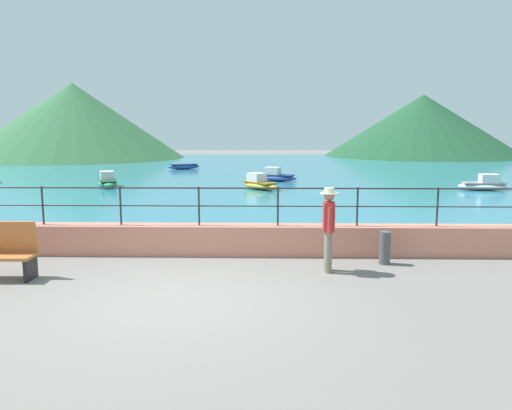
# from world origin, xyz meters

# --- Properties ---
(ground_plane) EXTENTS (120.00, 120.00, 0.00)m
(ground_plane) POSITION_xyz_m (0.00, 0.00, 0.00)
(ground_plane) COLOR slate
(promenade_wall) EXTENTS (20.00, 0.56, 0.70)m
(promenade_wall) POSITION_xyz_m (0.00, 3.20, 0.35)
(promenade_wall) COLOR tan
(promenade_wall) RESTS_ON ground
(railing) EXTENTS (18.44, 0.04, 0.90)m
(railing) POSITION_xyz_m (0.00, 3.20, 1.32)
(railing) COLOR #282623
(railing) RESTS_ON promenade_wall
(lake_water) EXTENTS (64.00, 44.32, 0.06)m
(lake_water) POSITION_xyz_m (0.00, 25.84, 0.03)
(lake_water) COLOR teal
(lake_water) RESTS_ON ground
(hill_main) EXTENTS (21.40, 21.40, 7.31)m
(hill_main) POSITION_xyz_m (-17.33, 40.70, 3.66)
(hill_main) COLOR #33663D
(hill_main) RESTS_ON ground
(hill_secondary) EXTENTS (20.35, 20.35, 6.45)m
(hill_secondary) POSITION_xyz_m (17.87, 45.07, 3.22)
(hill_secondary) COLOR #1E4C2D
(hill_secondary) RESTS_ON ground
(person_walking) EXTENTS (0.38, 0.57, 1.75)m
(person_walking) POSITION_xyz_m (2.85, 1.81, 0.98)
(person_walking) COLOR slate
(person_walking) RESTS_ON ground
(bollard) EXTENTS (0.24, 0.24, 0.72)m
(bollard) POSITION_xyz_m (4.16, 2.43, 0.36)
(bollard) COLOR #4C4C51
(bollard) RESTS_ON ground
(boat_0) EXTENTS (1.68, 2.47, 0.76)m
(boat_0) POSITION_xyz_m (-6.38, 16.32, 0.33)
(boat_0) COLOR #338C59
(boat_0) RESTS_ON lake_water
(boat_2) EXTENTS (2.47, 1.71, 0.76)m
(boat_2) POSITION_xyz_m (2.08, 19.22, 0.33)
(boat_2) COLOR #2D4C9E
(boat_2) RESTS_ON lake_water
(boat_3) EXTENTS (2.15, 2.35, 0.76)m
(boat_3) POSITION_xyz_m (1.21, 15.49, 0.33)
(boat_3) COLOR gold
(boat_3) RESTS_ON lake_water
(boat_4) EXTENTS (2.37, 1.11, 0.76)m
(boat_4) POSITION_xyz_m (11.82, 15.30, 0.33)
(boat_4) COLOR white
(boat_4) RESTS_ON lake_water
(boat_5) EXTENTS (2.47, 1.73, 0.36)m
(boat_5) POSITION_xyz_m (-4.37, 27.24, 0.26)
(boat_5) COLOR #2D4C9E
(boat_5) RESTS_ON lake_water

